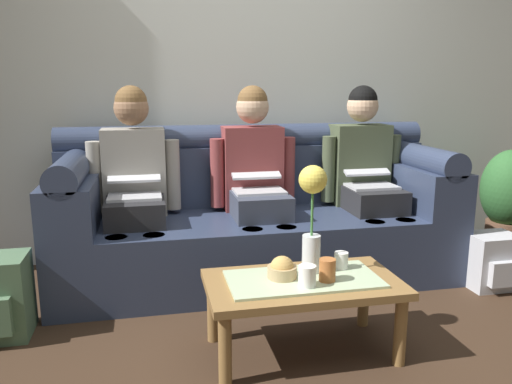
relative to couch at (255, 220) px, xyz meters
name	(u,v)px	position (x,y,z in m)	size (l,w,h in m)	color
ground_plane	(311,367)	(0.00, -1.17, -0.37)	(14.00, 14.00, 0.00)	#382619
back_wall_patterned	(240,52)	(0.00, 0.53, 1.08)	(6.00, 0.12, 2.90)	silver
couch	(255,220)	(0.00, 0.00, 0.00)	(2.48, 0.88, 0.96)	#2D3851
person_left	(134,180)	(-0.75, 0.00, 0.29)	(0.56, 0.67, 1.22)	#232326
person_middle	(256,175)	(0.00, 0.00, 0.29)	(0.56, 0.67, 1.22)	#383D4C
person_right	(366,171)	(0.75, 0.00, 0.29)	(0.56, 0.67, 1.22)	#232326
coffee_table	(303,290)	(0.00, -1.03, -0.06)	(0.88, 0.49, 0.37)	olive
flower_vase	(312,208)	(0.06, -0.96, 0.31)	(0.13, 0.13, 0.50)	silver
snack_bowl	(282,270)	(-0.09, -1.01, 0.04)	(0.13, 0.13, 0.11)	tan
cup_near_left	(307,276)	(-0.01, -1.13, 0.04)	(0.08, 0.08, 0.09)	white
cup_near_right	(327,270)	(0.09, -1.09, 0.05)	(0.07, 0.07, 0.10)	#B26633
cup_far_center	(341,260)	(0.21, -0.95, 0.04)	(0.07, 0.07, 0.08)	white
backpack_right	(492,261)	(1.36, -0.54, -0.20)	(0.29, 0.28, 0.33)	#B7B7BC
potted_plant	(509,198)	(1.85, -0.04, 0.06)	(0.40, 0.40, 0.78)	brown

